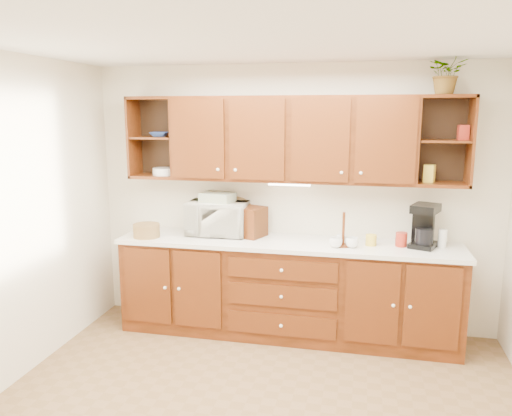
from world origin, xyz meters
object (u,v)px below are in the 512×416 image
at_px(microwave, 218,218).
at_px(coffee_maker, 424,226).
at_px(bread_box, 244,221).
at_px(potted_plant, 447,73).

bearing_deg(microwave, coffee_maker, -3.79).
relative_size(microwave, bread_box, 1.42).
xyz_separation_m(microwave, bread_box, (0.26, 0.01, -0.02)).
xyz_separation_m(bread_box, coffee_maker, (1.69, -0.06, 0.04)).
bearing_deg(coffee_maker, bread_box, -160.40).
bearing_deg(bread_box, potted_plant, 19.86).
height_order(microwave, bread_box, microwave).
height_order(coffee_maker, potted_plant, potted_plant).
relative_size(bread_box, coffee_maker, 1.06).
distance_m(microwave, potted_plant, 2.48).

